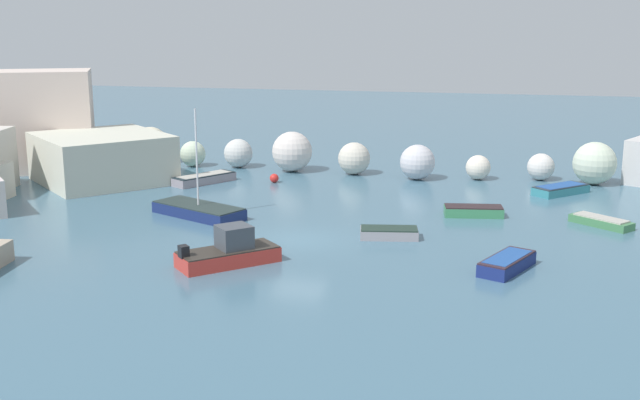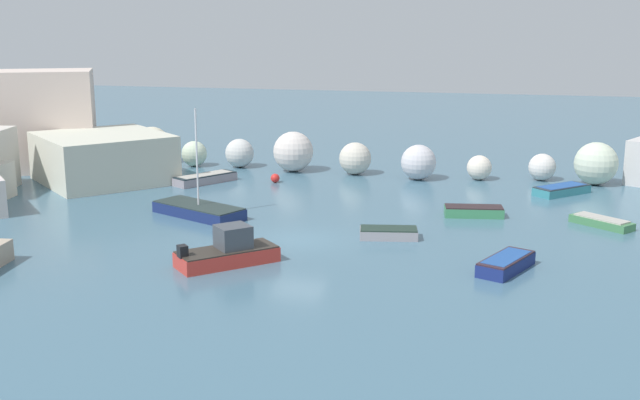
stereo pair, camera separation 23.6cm
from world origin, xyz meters
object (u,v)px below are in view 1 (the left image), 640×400
Objects in this scene: moored_boat_7 at (507,263)px; moored_boat_1 at (389,233)px; channel_buoy at (274,178)px; moored_boat_2 at (199,210)px; moored_boat_3 at (204,178)px; moored_boat_8 at (601,222)px; moored_boat_0 at (229,252)px; moored_boat_6 at (473,211)px; moored_boat_4 at (561,189)px.

moored_boat_1 is at bearing -100.90° from moored_boat_7.
channel_buoy is at bearing -112.45° from moored_boat_7.
moored_boat_2 reaches higher than moored_boat_3.
channel_buoy is 4.45m from moored_boat_3.
moored_boat_7 is at bearing -79.16° from moored_boat_8.
moored_boat_0 is at bearing -34.28° from moored_boat_2.
moored_boat_0 is 1.31× the size of moored_boat_6.
moored_boat_3 is at bearing -40.65° from moored_boat_4.
moored_boat_1 is 6.66m from moored_boat_7.
moored_boat_4 is 8.28m from moored_boat_6.
moored_boat_7 is (15.95, -5.66, -0.02)m from moored_boat_2.
channel_buoy reaches higher than moored_boat_8.
moored_boat_3 is 17.76m from moored_boat_6.
moored_boat_1 is at bearing -133.77° from moored_boat_6.
moored_boat_3 is at bearing -153.72° from moored_boat_8.
moored_boat_4 is at bearing -167.40° from moored_boat_7.
moored_boat_8 is at bearing 56.27° from moored_boat_4.
moored_boat_3 is 1.33× the size of moored_boat_6.
moored_boat_1 is at bearing -95.47° from moored_boat_3.
moored_boat_6 reaches higher than moored_boat_8.
moored_boat_2 reaches higher than moored_boat_8.
channel_buoy is 14.15m from moored_boat_6.
channel_buoy is 0.18× the size of moored_boat_8.
channel_buoy is at bearing 106.95° from moored_boat_2.
moored_boat_2 is 8.71m from moored_boat_3.
moored_boat_1 is at bearing 14.80° from moored_boat_2.
moored_boat_4 is at bearing 44.42° from moored_boat_1.
moored_boat_3 reaches higher than moored_boat_1.
moored_boat_0 reaches higher than channel_buoy.
moored_boat_4 is at bearing 53.26° from moored_boat_2.
moored_boat_3 is (-2.94, 8.20, -0.03)m from moored_boat_2.
moored_boat_1 is at bearing -115.61° from moored_boat_8.
moored_boat_3 is at bearing -102.83° from moored_boat_7.
channel_buoy is 9.50m from moored_boat_2.
moored_boat_2 is (-10.46, 1.91, 0.08)m from moored_boat_1.
moored_boat_2 is 1.64× the size of moored_boat_7.
moored_boat_3 reaches higher than moored_boat_8.
moored_boat_0 reaches higher than moored_boat_1.
moored_boat_0 is at bearing -107.93° from moored_boat_8.
moored_boat_2 reaches higher than moored_boat_7.
moored_boat_7 is (18.89, -13.86, 0.01)m from moored_boat_3.
moored_boat_7 is at bearing -35.09° from moored_boat_0.
moored_boat_4 is 7.46m from moored_boat_8.
moored_boat_1 is at bearing 9.02° from moored_boat_4.
moored_boat_4 is at bearing 6.18° from moored_boat_0.
moored_boat_4 is at bearing 141.12° from moored_boat_8.
moored_boat_1 is 0.93× the size of moored_boat_8.
moored_boat_0 is 8.78m from moored_boat_2.
moored_boat_1 is 6.49m from moored_boat_6.
channel_buoy is 20.27m from moored_boat_8.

